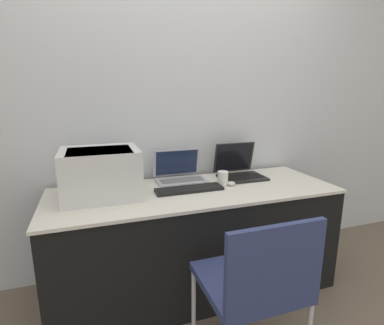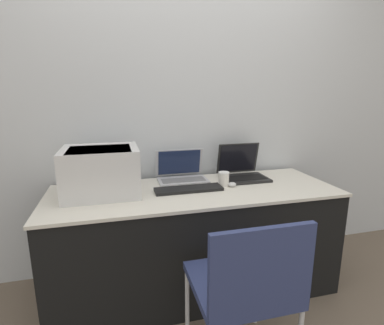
{
  "view_description": "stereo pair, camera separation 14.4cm",
  "coord_description": "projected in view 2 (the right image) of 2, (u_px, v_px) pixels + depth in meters",
  "views": [
    {
      "loc": [
        -0.64,
        -1.48,
        1.38
      ],
      "look_at": [
        -0.01,
        0.37,
        0.92
      ],
      "focal_mm": 28.0,
      "sensor_mm": 36.0,
      "label": 1
    },
    {
      "loc": [
        -0.5,
        -1.52,
        1.38
      ],
      "look_at": [
        -0.01,
        0.37,
        0.92
      ],
      "focal_mm": 28.0,
      "sensor_mm": 36.0,
      "label": 2
    }
  ],
  "objects": [
    {
      "name": "ground_plane",
      "position": [
        209.0,
        318.0,
        1.87
      ],
      "size": [
        14.0,
        14.0,
        0.0
      ],
      "primitive_type": "plane",
      "color": "#6B5B4C"
    },
    {
      "name": "mouse",
      "position": [
        232.0,
        184.0,
        2.07
      ],
      "size": [
        0.06,
        0.05,
        0.03
      ],
      "color": "silver",
      "rests_on": "table"
    },
    {
      "name": "laptop_right",
      "position": [
        242.0,
        171.0,
        2.28
      ],
      "size": [
        0.33,
        0.3,
        0.25
      ],
      "color": "black",
      "rests_on": "table"
    },
    {
      "name": "chair",
      "position": [
        246.0,
        282.0,
        1.4
      ],
      "size": [
        0.47,
        0.46,
        0.85
      ],
      "color": "navy",
      "rests_on": "ground_plane"
    },
    {
      "name": "table",
      "position": [
        195.0,
        239.0,
        2.1
      ],
      "size": [
        1.92,
        0.69,
        0.74
      ],
      "color": "black",
      "rests_on": "ground_plane"
    },
    {
      "name": "printer",
      "position": [
        101.0,
        169.0,
        1.9
      ],
      "size": [
        0.47,
        0.39,
        0.3
      ],
      "color": "silver",
      "rests_on": "table"
    },
    {
      "name": "wall_back",
      "position": [
        181.0,
        103.0,
        2.28
      ],
      "size": [
        8.0,
        0.05,
        2.6
      ],
      "color": "silver",
      "rests_on": "ground_plane"
    },
    {
      "name": "laptop_left",
      "position": [
        182.0,
        174.0,
        2.22
      ],
      "size": [
        0.36,
        0.25,
        0.22
      ],
      "color": "#B7B7BC",
      "rests_on": "table"
    },
    {
      "name": "external_keyboard",
      "position": [
        189.0,
        189.0,
        1.99
      ],
      "size": [
        0.45,
        0.13,
        0.02
      ],
      "color": "black",
      "rests_on": "table"
    },
    {
      "name": "coffee_cup",
      "position": [
        224.0,
        179.0,
        2.08
      ],
      "size": [
        0.08,
        0.08,
        0.1
      ],
      "color": "white",
      "rests_on": "table"
    }
  ]
}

